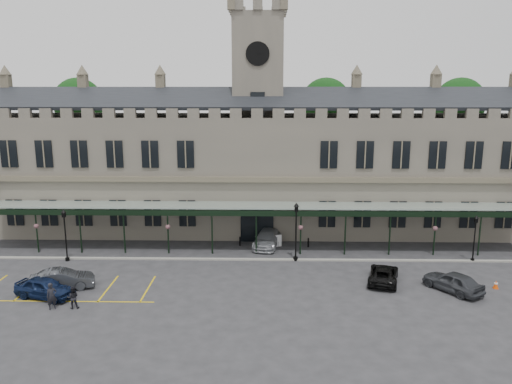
{
  "coord_description": "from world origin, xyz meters",
  "views": [
    {
      "loc": [
        0.87,
        -36.02,
        14.85
      ],
      "look_at": [
        0.0,
        6.0,
        6.0
      ],
      "focal_mm": 35.0,
      "sensor_mm": 36.0,
      "label": 1
    }
  ],
  "objects_px": {
    "lamp_post_right": "(475,234)",
    "person_b": "(73,297)",
    "car_taxi": "(267,238)",
    "person_a": "(52,296)",
    "car_van": "(383,274)",
    "lamp_post_mid": "(296,227)",
    "station_building": "(258,168)",
    "traffic_cone": "(496,285)",
    "clock_tower": "(258,104)",
    "car_left_a": "(45,288)",
    "lamp_post_left": "(65,230)",
    "car_left_b": "(62,279)",
    "sign_board": "(278,241)",
    "car_right_a": "(453,282)"
  },
  "relations": [
    {
      "from": "clock_tower",
      "to": "lamp_post_right",
      "type": "distance_m",
      "value": 24.04
    },
    {
      "from": "person_a",
      "to": "sign_board",
      "type": "bearing_deg",
      "value": 9.89
    },
    {
      "from": "person_b",
      "to": "car_van",
      "type": "bearing_deg",
      "value": 178.57
    },
    {
      "from": "lamp_post_mid",
      "to": "person_b",
      "type": "distance_m",
      "value": 18.78
    },
    {
      "from": "lamp_post_right",
      "to": "person_b",
      "type": "height_order",
      "value": "lamp_post_right"
    },
    {
      "from": "station_building",
      "to": "lamp_post_right",
      "type": "xyz_separation_m",
      "value": [
        18.84,
        -10.39,
        -4.01
      ]
    },
    {
      "from": "clock_tower",
      "to": "lamp_post_right",
      "type": "relative_size",
      "value": 5.97
    },
    {
      "from": "station_building",
      "to": "car_left_b",
      "type": "relative_size",
      "value": 12.97
    },
    {
      "from": "lamp_post_right",
      "to": "car_taxi",
      "type": "height_order",
      "value": "lamp_post_right"
    },
    {
      "from": "sign_board",
      "to": "person_b",
      "type": "distance_m",
      "value": 19.89
    },
    {
      "from": "station_building",
      "to": "lamp_post_left",
      "type": "distance_m",
      "value": 20.1
    },
    {
      "from": "lamp_post_mid",
      "to": "traffic_cone",
      "type": "distance_m",
      "value": 16.1
    },
    {
      "from": "traffic_cone",
      "to": "person_a",
      "type": "xyz_separation_m",
      "value": [
        -31.88,
        -4.24,
        0.62
      ]
    },
    {
      "from": "lamp_post_mid",
      "to": "person_a",
      "type": "bearing_deg",
      "value": -149.48
    },
    {
      "from": "car_taxi",
      "to": "person_b",
      "type": "relative_size",
      "value": 3.33
    },
    {
      "from": "car_van",
      "to": "person_b",
      "type": "height_order",
      "value": "person_b"
    },
    {
      "from": "lamp_post_right",
      "to": "person_b",
      "type": "distance_m",
      "value": 32.75
    },
    {
      "from": "lamp_post_right",
      "to": "car_left_b",
      "type": "relative_size",
      "value": 0.9
    },
    {
      "from": "lamp_post_mid",
      "to": "car_left_a",
      "type": "xyz_separation_m",
      "value": [
        -18.47,
        -8.23,
        -2.33
      ]
    },
    {
      "from": "lamp_post_right",
      "to": "lamp_post_left",
      "type": "bearing_deg",
      "value": -179.11
    },
    {
      "from": "clock_tower",
      "to": "car_left_a",
      "type": "relative_size",
      "value": 5.63
    },
    {
      "from": "lamp_post_mid",
      "to": "car_right_a",
      "type": "height_order",
      "value": "lamp_post_mid"
    },
    {
      "from": "car_left_a",
      "to": "station_building",
      "type": "bearing_deg",
      "value": -21.87
    },
    {
      "from": "lamp_post_left",
      "to": "car_left_a",
      "type": "relative_size",
      "value": 1.06
    },
    {
      "from": "car_van",
      "to": "person_b",
      "type": "distance_m",
      "value": 22.91
    },
    {
      "from": "station_building",
      "to": "lamp_post_mid",
      "type": "xyz_separation_m",
      "value": [
        3.47,
        -10.45,
        -3.38
      ]
    },
    {
      "from": "lamp_post_mid",
      "to": "car_left_b",
      "type": "bearing_deg",
      "value": -159.56
    },
    {
      "from": "lamp_post_left",
      "to": "person_a",
      "type": "relative_size",
      "value": 2.5
    },
    {
      "from": "clock_tower",
      "to": "person_b",
      "type": "height_order",
      "value": "clock_tower"
    },
    {
      "from": "car_right_a",
      "to": "person_b",
      "type": "distance_m",
      "value": 27.25
    },
    {
      "from": "lamp_post_left",
      "to": "car_right_a",
      "type": "height_order",
      "value": "lamp_post_left"
    },
    {
      "from": "car_left_b",
      "to": "car_taxi",
      "type": "bearing_deg",
      "value": -72.27
    },
    {
      "from": "car_taxi",
      "to": "person_a",
      "type": "distance_m",
      "value": 20.37
    },
    {
      "from": "clock_tower",
      "to": "car_right_a",
      "type": "relative_size",
      "value": 5.52
    },
    {
      "from": "car_left_a",
      "to": "person_a",
      "type": "bearing_deg",
      "value": -127.96
    },
    {
      "from": "station_building",
      "to": "car_van",
      "type": "xyz_separation_m",
      "value": [
        10.01,
        -15.22,
        -5.83
      ]
    },
    {
      "from": "station_building",
      "to": "car_left_a",
      "type": "height_order",
      "value": "station_building"
    },
    {
      "from": "car_left_b",
      "to": "car_van",
      "type": "height_order",
      "value": "car_left_b"
    },
    {
      "from": "car_van",
      "to": "person_a",
      "type": "bearing_deg",
      "value": 28.76
    },
    {
      "from": "sign_board",
      "to": "person_b",
      "type": "bearing_deg",
      "value": -154.84
    },
    {
      "from": "car_left_b",
      "to": "car_right_a",
      "type": "distance_m",
      "value": 29.12
    },
    {
      "from": "car_left_a",
      "to": "car_left_b",
      "type": "relative_size",
      "value": 0.95
    },
    {
      "from": "station_building",
      "to": "car_van",
      "type": "bearing_deg",
      "value": -56.65
    },
    {
      "from": "car_right_a",
      "to": "lamp_post_left",
      "type": "bearing_deg",
      "value": -46.65
    },
    {
      "from": "clock_tower",
      "to": "lamp_post_left",
      "type": "xyz_separation_m",
      "value": [
        -16.46,
        -11.02,
        -10.35
      ]
    },
    {
      "from": "station_building",
      "to": "clock_tower",
      "type": "bearing_deg",
      "value": 90.0
    },
    {
      "from": "station_building",
      "to": "person_a",
      "type": "distance_m",
      "value": 25.3
    },
    {
      "from": "lamp_post_left",
      "to": "car_van",
      "type": "relative_size",
      "value": 1.01
    },
    {
      "from": "station_building",
      "to": "person_b",
      "type": "relative_size",
      "value": 37.89
    },
    {
      "from": "lamp_post_left",
      "to": "person_b",
      "type": "xyz_separation_m",
      "value": [
        4.16,
        -9.45,
        -1.96
      ]
    }
  ]
}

